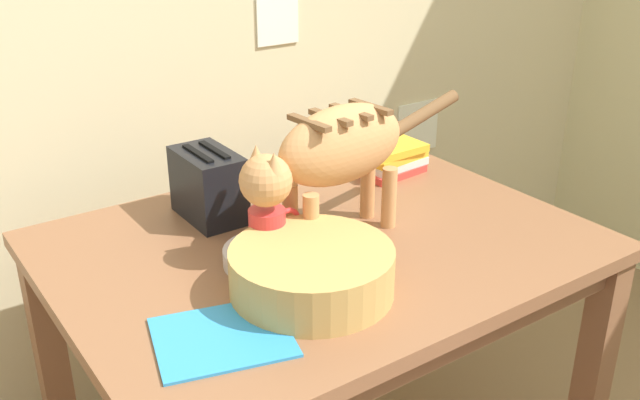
{
  "coord_description": "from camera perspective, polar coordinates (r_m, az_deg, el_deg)",
  "views": [
    {
      "loc": [
        -0.74,
        0.25,
        1.5
      ],
      "look_at": [
        0.12,
        1.49,
        0.83
      ],
      "focal_mm": 40.54,
      "sensor_mm": 36.0,
      "label": 1
    }
  ],
  "objects": [
    {
      "name": "dining_table",
      "position": [
        1.73,
        0.0,
        -5.71
      ],
      "size": [
        1.21,
        0.92,
        0.73
      ],
      "color": "brown",
      "rests_on": "ground_plane"
    },
    {
      "name": "cat",
      "position": [
        1.61,
        1.07,
        3.77
      ],
      "size": [
        0.65,
        0.17,
        0.32
      ],
      "rotation": [
        0.0,
        0.0,
        1.67
      ],
      "color": "tan",
      "rests_on": "dining_table"
    },
    {
      "name": "saucer_bowl",
      "position": [
        1.58,
        -4.11,
        -4.42
      ],
      "size": [
        0.2,
        0.2,
        0.04
      ],
      "primitive_type": "cylinder",
      "color": "beige",
      "rests_on": "dining_table"
    },
    {
      "name": "coffee_mug",
      "position": [
        1.56,
        -4.06,
        -2.27
      ],
      "size": [
        0.12,
        0.08,
        0.09
      ],
      "color": "red",
      "rests_on": "saucer_bowl"
    },
    {
      "name": "magazine",
      "position": [
        1.36,
        -7.73,
        -10.67
      ],
      "size": [
        0.29,
        0.27,
        0.01
      ],
      "primitive_type": "cube",
      "rotation": [
        0.0,
        0.0,
        -0.26
      ],
      "color": "#2E8CD0",
      "rests_on": "dining_table"
    },
    {
      "name": "book_stack",
      "position": [
        2.07,
        5.66,
        3.26
      ],
      "size": [
        0.2,
        0.14,
        0.08
      ],
      "color": "red",
      "rests_on": "dining_table"
    },
    {
      "name": "wicker_basket",
      "position": [
        1.46,
        -0.66,
        -5.58
      ],
      "size": [
        0.33,
        0.33,
        0.1
      ],
      "color": "tan",
      "rests_on": "dining_table"
    },
    {
      "name": "toaster",
      "position": [
        1.79,
        -8.8,
        1.16
      ],
      "size": [
        0.12,
        0.2,
        0.18
      ],
      "color": "black",
      "rests_on": "dining_table"
    }
  ]
}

